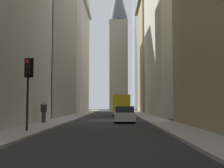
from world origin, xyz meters
TOP-DOWN VIEW (x-y plane):
  - ground_plane at (0.00, 0.00)m, footprint 135.00×135.00m
  - sidewalk_right at (0.00, 4.50)m, footprint 90.00×2.20m
  - sidewalk_left at (0.00, -4.50)m, footprint 90.00×2.20m
  - building_left_midfar at (11.18, -10.60)m, footprint 17.24×10.00m
  - building_left_far at (29.67, -10.59)m, footprint 12.96×10.50m
  - building_right_far at (30.42, 10.59)m, footprint 16.96×10.50m
  - building_right_midfar at (8.05, 10.60)m, footprint 17.83×10.00m
  - church_spire at (43.71, -1.44)m, footprint 5.05×5.05m
  - delivery_truck at (11.16, -1.40)m, footprint 6.46×2.25m
  - sedan_white at (-3.07, -1.40)m, footprint 4.30×1.78m
  - traffic_light_foreground at (-12.48, 4.28)m, footprint 0.43×0.52m
  - pedestrian at (-5.63, 5.09)m, footprint 0.26×0.44m
  - discarded_bottle at (4.32, 3.75)m, footprint 0.07×0.07m

SIDE VIEW (x-z plane):
  - ground_plane at x=0.00m, z-range 0.00..0.00m
  - sidewalk_right at x=0.00m, z-range 0.00..0.14m
  - sidewalk_left at x=0.00m, z-range 0.00..0.14m
  - discarded_bottle at x=4.32m, z-range 0.11..0.38m
  - sedan_white at x=-3.07m, z-range -0.04..1.37m
  - pedestrian at x=-5.63m, z-range 0.22..1.91m
  - delivery_truck at x=11.16m, z-range 0.04..2.88m
  - traffic_light_foreground at x=-12.48m, z-range 1.09..5.15m
  - building_left_midfar at x=11.18m, z-range 0.00..20.87m
  - building_right_far at x=30.42m, z-range 0.01..25.61m
  - building_left_far at x=29.67m, z-range 0.01..25.71m
  - building_right_midfar at x=8.05m, z-range 0.00..25.89m
  - church_spire at x=43.71m, z-range 0.69..33.63m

